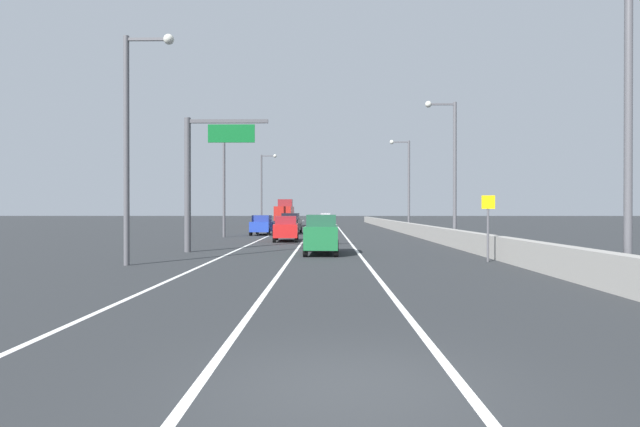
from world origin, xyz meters
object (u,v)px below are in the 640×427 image
(overhead_sign_gantry, at_px, (201,167))
(lamp_post_left_far, at_px, (263,186))
(lamp_post_right_near, at_px, (620,102))
(lamp_post_right_second, at_px, (451,162))
(car_green_3, at_px, (322,235))
(speed_advisory_sign, at_px, (488,223))
(car_blue_4, at_px, (262,225))
(car_red_1, at_px, (286,229))
(car_black_2, at_px, (291,223))
(lamp_post_left_mid, at_px, (227,173))
(box_truck, at_px, (284,214))
(lamp_post_left_near, at_px, (133,132))
(lamp_post_right_third, at_px, (406,179))
(car_white_0, at_px, (325,219))

(overhead_sign_gantry, relative_size, lamp_post_left_far, 0.77)
(lamp_post_right_near, height_order, lamp_post_right_second, same)
(car_green_3, bearing_deg, speed_advisory_sign, -28.67)
(lamp_post_right_second, bearing_deg, car_blue_4, 135.59)
(car_red_1, bearing_deg, car_black_2, 92.16)
(overhead_sign_gantry, bearing_deg, lamp_post_left_mid, 95.63)
(speed_advisory_sign, bearing_deg, lamp_post_left_far, 108.87)
(car_red_1, height_order, box_truck, box_truck)
(speed_advisory_sign, height_order, lamp_post_left_near, lamp_post_left_near)
(lamp_post_left_far, bearing_deg, car_green_3, -79.06)
(lamp_post_right_third, bearing_deg, car_green_3, -107.64)
(car_black_2, distance_m, car_green_3, 25.09)
(lamp_post_right_second, distance_m, lamp_post_left_near, 21.55)
(lamp_post_left_far, xyz_separation_m, car_green_3, (7.99, -41.33, -4.58))
(speed_advisory_sign, relative_size, car_blue_4, 0.67)
(lamp_post_right_third, relative_size, car_red_1, 2.24)
(lamp_post_right_near, xyz_separation_m, lamp_post_left_near, (-17.10, 6.00, 0.00))
(speed_advisory_sign, xyz_separation_m, car_blue_4, (-13.35, 26.18, -0.82))
(car_green_3, distance_m, box_truck, 49.79)
(lamp_post_left_far, bearing_deg, car_red_1, -80.02)
(lamp_post_left_mid, distance_m, car_black_2, 9.89)
(speed_advisory_sign, relative_size, car_white_0, 0.63)
(lamp_post_left_far, xyz_separation_m, car_red_1, (5.22, -29.64, -4.67))
(lamp_post_left_mid, height_order, car_white_0, lamp_post_left_mid)
(lamp_post_left_mid, xyz_separation_m, car_blue_4, (2.58, 4.30, -4.68))
(lamp_post_left_far, distance_m, car_black_2, 17.73)
(lamp_post_left_far, height_order, car_green_3, lamp_post_left_far)
(car_green_3, bearing_deg, car_black_2, 97.49)
(speed_advisory_sign, xyz_separation_m, lamp_post_right_near, (1.61, -7.69, 3.86))
(car_red_1, height_order, car_black_2, car_black_2)
(speed_advisory_sign, height_order, car_green_3, speed_advisory_sign)
(lamp_post_left_mid, distance_m, lamp_post_left_far, 23.58)
(lamp_post_right_near, relative_size, car_black_2, 2.03)
(lamp_post_right_second, height_order, lamp_post_right_third, same)
(lamp_post_left_mid, height_order, car_green_3, lamp_post_left_mid)
(speed_advisory_sign, height_order, lamp_post_right_near, lamp_post_right_near)
(box_truck, bearing_deg, car_black_2, -84.04)
(overhead_sign_gantry, bearing_deg, car_red_1, 68.99)
(overhead_sign_gantry, distance_m, lamp_post_right_near, 20.64)
(car_white_0, xyz_separation_m, box_truck, (-6.05, -5.43, 0.87))
(car_black_2, bearing_deg, speed_advisory_sign, -69.55)
(overhead_sign_gantry, height_order, lamp_post_right_third, lamp_post_right_third)
(car_black_2, xyz_separation_m, box_truck, (-2.56, 24.57, 0.80))
(box_truck, bearing_deg, speed_advisory_sign, -75.98)
(lamp_post_left_near, xyz_separation_m, car_red_1, (5.18, 17.51, -4.67))
(lamp_post_right_second, distance_m, lamp_post_right_third, 19.64)
(lamp_post_left_near, xyz_separation_m, car_green_3, (7.95, 5.81, -4.58))
(car_green_3, height_order, car_blue_4, car_green_3)
(car_white_0, bearing_deg, car_green_3, -90.22)
(speed_advisory_sign, height_order, lamp_post_right_third, lamp_post_right_third)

